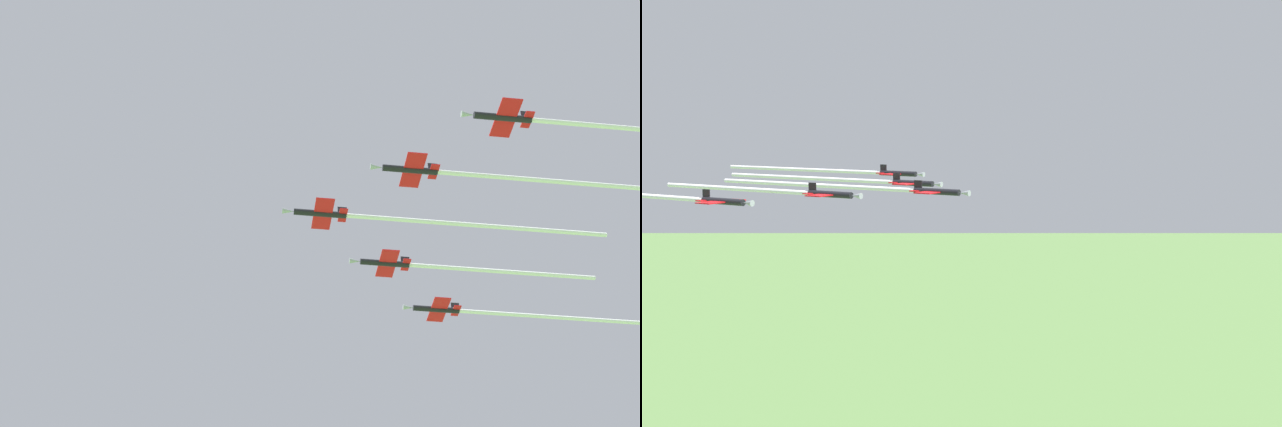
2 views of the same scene
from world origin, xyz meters
TOP-DOWN VIEW (x-y plane):
  - jet_lead at (2.19, -11.32)m, footprint 9.42×66.83m
  - jet_port_inner at (-11.78, -25.88)m, footprint 9.42×63.85m
  - jet_starboard_inner at (16.75, -20.94)m, footprint 9.42×53.98m
  - jet_port_outer at (-25.73, -40.95)m, footprint 9.42×65.09m
  - jet_starboard_outer at (31.54, -39.92)m, footprint 9.42×65.96m

SIDE VIEW (x-z plane):
  - jet_starboard_outer at x=31.54m, z-range 117.91..120.65m
  - jet_starboard_inner at x=16.75m, z-range 118.81..121.55m
  - jet_lead at x=2.19m, z-range 118.97..121.71m
  - jet_port_inner at x=-11.78m, z-range 119.12..121.86m
  - jet_port_outer at x=-25.73m, z-range 120.02..122.76m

